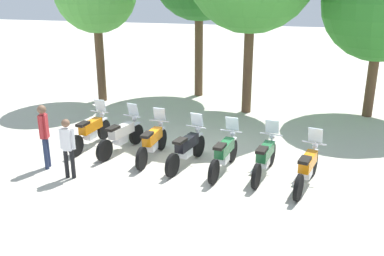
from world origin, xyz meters
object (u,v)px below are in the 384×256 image
motorcycle_2 (152,142)px  motorcycle_0 (91,131)px  motorcycle_4 (224,153)px  person_1 (44,131)px  person_0 (68,144)px  motorcycle_3 (187,148)px  motorcycle_6 (307,167)px  motorcycle_1 (122,135)px  motorcycle_5 (265,157)px  tree_3 (382,2)px

motorcycle_2 → motorcycle_0: bearing=81.2°
motorcycle_4 → person_1: person_1 is taller
person_0 → motorcycle_3: bearing=-69.5°
motorcycle_6 → person_1: (-6.90, -0.60, 0.54)m
motorcycle_0 → motorcycle_1: same height
motorcycle_1 → motorcycle_4: 3.29m
motorcycle_5 → motorcycle_3: bearing=96.2°
motorcycle_1 → motorcycle_2: size_ratio=0.98×
motorcycle_2 → person_1: bearing=119.6°
motorcycle_2 → motorcycle_3: same height
motorcycle_0 → motorcycle_6: 6.57m
motorcycle_0 → person_1: size_ratio=1.22×
motorcycle_1 → person_1: 2.28m
motorcycle_1 → motorcycle_6: bearing=-86.7°
motorcycle_5 → person_1: person_1 is taller
motorcycle_1 → motorcycle_3: (2.15, -0.51, 0.00)m
motorcycle_0 → person_0: size_ratio=1.36×
motorcycle_0 → person_0: 2.28m
motorcycle_3 → person_0: 3.16m
motorcycle_4 → motorcycle_1: bearing=87.2°
motorcycle_0 → motorcycle_3: bearing=-95.8°
motorcycle_1 → person_0: (-0.58, -2.04, 0.42)m
tree_3 → motorcycle_4: bearing=-124.7°
person_1 → motorcycle_1: bearing=32.7°
motorcycle_2 → tree_3: (6.53, 5.96, 3.65)m
motorcycle_6 → person_1: 6.95m
motorcycle_4 → person_1: 4.87m
motorcycle_6 → tree_3: 7.94m
motorcycle_2 → person_0: size_ratio=1.36×
person_0 → tree_3: (8.19, 7.73, 3.23)m
motorcycle_4 → motorcycle_3: bearing=91.6°
motorcycle_3 → tree_3: 9.02m
motorcycle_5 → tree_3: tree_3 is taller
motorcycle_2 → motorcycle_5: 3.25m
motorcycle_6 → tree_3: size_ratio=0.34×
motorcycle_4 → person_1: (-4.74, -0.98, 0.54)m
motorcycle_5 → motorcycle_0: bearing=91.0°
motorcycle_3 → tree_3: bearing=-28.6°
motorcycle_0 → person_1: 1.89m
motorcycle_1 → motorcycle_5: bearing=-84.2°
motorcycle_0 → motorcycle_2: 2.19m
motorcycle_0 → motorcycle_6: same height
motorcycle_4 → tree_3: tree_3 is taller
motorcycle_3 → motorcycle_4: bearing=-84.0°
motorcycle_0 → motorcycle_2: (2.15, -0.42, 0.00)m
motorcycle_0 → motorcycle_4: size_ratio=1.00×
motorcycle_6 → tree_3: tree_3 is taller
motorcycle_0 → motorcycle_3: (3.24, -0.66, 0.00)m
motorcycle_1 → person_1: bearing=150.6°
motorcycle_1 → tree_3: size_ratio=0.34×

